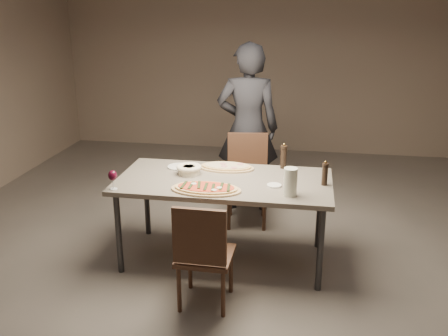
% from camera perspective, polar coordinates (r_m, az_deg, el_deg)
% --- Properties ---
extents(room, '(7.00, 7.00, 7.00)m').
position_cam_1_polar(room, '(4.03, 0.00, 7.43)').
color(room, '#635B55').
rests_on(room, ground).
extents(dining_table, '(1.80, 0.90, 0.75)m').
position_cam_1_polar(dining_table, '(4.22, 0.00, -2.02)').
color(dining_table, slate).
rests_on(dining_table, ground).
extents(zucchini_pizza, '(0.56, 0.31, 0.05)m').
position_cam_1_polar(zucchini_pizza, '(3.96, -2.06, -2.35)').
color(zucchini_pizza, tan).
rests_on(zucchini_pizza, dining_table).
extents(ham_pizza, '(0.50, 0.27, 0.04)m').
position_cam_1_polar(ham_pizza, '(4.46, 0.29, 0.12)').
color(ham_pizza, tan).
rests_on(ham_pizza, dining_table).
extents(bread_basket, '(0.22, 0.22, 0.08)m').
position_cam_1_polar(bread_basket, '(4.33, -4.03, -0.10)').
color(bread_basket, beige).
rests_on(bread_basket, dining_table).
extents(oil_dish, '(0.12, 0.12, 0.01)m').
position_cam_1_polar(oil_dish, '(4.07, 5.75, -1.99)').
color(oil_dish, white).
rests_on(oil_dish, dining_table).
extents(pepper_mill_left, '(0.05, 0.05, 0.21)m').
position_cam_1_polar(pepper_mill_left, '(4.12, 11.45, -0.64)').
color(pepper_mill_left, black).
rests_on(pepper_mill_left, dining_table).
extents(pepper_mill_right, '(0.06, 0.06, 0.23)m').
position_cam_1_polar(pepper_mill_right, '(4.48, 6.82, 1.32)').
color(pepper_mill_right, black).
rests_on(pepper_mill_right, dining_table).
extents(carafe, '(0.11, 0.11, 0.22)m').
position_cam_1_polar(carafe, '(3.86, 7.59, -1.59)').
color(carafe, silver).
rests_on(carafe, dining_table).
extents(wine_glass, '(0.07, 0.07, 0.16)m').
position_cam_1_polar(wine_glass, '(4.04, -12.61, -0.91)').
color(wine_glass, silver).
rests_on(wine_glass, dining_table).
extents(side_plate, '(0.20, 0.20, 0.01)m').
position_cam_1_polar(side_plate, '(4.51, -5.19, 0.14)').
color(side_plate, white).
rests_on(side_plate, dining_table).
extents(chair_near, '(0.40, 0.40, 0.84)m').
position_cam_1_polar(chair_near, '(3.64, -2.42, -9.43)').
color(chair_near, '#43291C').
rests_on(chair_near, ground).
extents(chair_far, '(0.48, 0.48, 0.90)m').
position_cam_1_polar(chair_far, '(5.08, 2.67, -0.64)').
color(chair_far, '#43291C').
rests_on(chair_far, ground).
extents(diner, '(0.69, 0.49, 1.79)m').
position_cam_1_polar(diner, '(5.29, 2.73, 4.56)').
color(diner, black).
rests_on(diner, ground).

